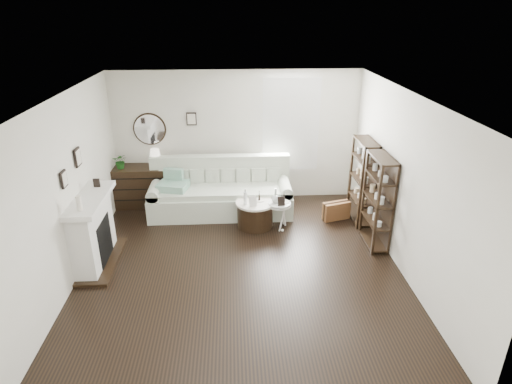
{
  "coord_description": "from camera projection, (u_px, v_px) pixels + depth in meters",
  "views": [
    {
      "loc": [
        -0.09,
        -5.75,
        3.84
      ],
      "look_at": [
        0.28,
        0.8,
        0.96
      ],
      "focal_mm": 30.0,
      "sensor_mm": 36.0,
      "label": 1
    }
  ],
  "objects": [
    {
      "name": "flask_ped",
      "position": [
        275.0,
        196.0,
        7.78
      ],
      "size": [
        0.15,
        0.15,
        0.28
      ],
      "primitive_type": null,
      "color": "silver",
      "rests_on": "pedestal_table"
    },
    {
      "name": "quilt",
      "position": [
        173.0,
        186.0,
        8.27
      ],
      "size": [
        0.64,
        0.56,
        0.14
      ],
      "primitive_type": "cube",
      "rotation": [
        0.0,
        0.0,
        -0.23
      ],
      "color": "#278F68",
      "rests_on": "sofa"
    },
    {
      "name": "table_lamp",
      "position": [
        155.0,
        158.0,
        8.57
      ],
      "size": [
        0.25,
        0.25,
        0.38
      ],
      "primitive_type": null,
      "rotation": [
        0.0,
        0.0,
        0.03
      ],
      "color": "beige",
      "rests_on": "dresser"
    },
    {
      "name": "dresser",
      "position": [
        140.0,
        186.0,
        8.79
      ],
      "size": [
        1.26,
        0.54,
        0.84
      ],
      "color": "black",
      "rests_on": "ground"
    },
    {
      "name": "shelf_unit_far",
      "position": [
        362.0,
        181.0,
        8.02
      ],
      "size": [
        0.3,
        0.8,
        1.6
      ],
      "color": "black",
      "rests_on": "ground"
    },
    {
      "name": "shelf_unit_near",
      "position": [
        378.0,
        201.0,
        7.2
      ],
      "size": [
        0.3,
        0.8,
        1.6
      ],
      "color": "black",
      "rests_on": "ground"
    },
    {
      "name": "card_frame_drum",
      "position": [
        253.0,
        201.0,
        7.69
      ],
      "size": [
        0.15,
        0.09,
        0.19
      ],
      "primitive_type": "cube",
      "rotation": [
        -0.21,
        0.0,
        0.26
      ],
      "color": "white",
      "rests_on": "drum_table"
    },
    {
      "name": "card_frame_ped",
      "position": [
        281.0,
        201.0,
        7.69
      ],
      "size": [
        0.13,
        0.07,
        0.17
      ],
      "primitive_type": "cube",
      "rotation": [
        -0.21,
        0.0,
        0.17
      ],
      "color": "black",
      "rests_on": "pedestal_table"
    },
    {
      "name": "room",
      "position": [
        273.0,
        125.0,
        8.67
      ],
      "size": [
        5.5,
        5.5,
        5.5
      ],
      "color": "black",
      "rests_on": "ground"
    },
    {
      "name": "sofa",
      "position": [
        221.0,
        195.0,
        8.55
      ],
      "size": [
        2.79,
        0.96,
        1.08
      ],
      "color": "#B7C2AD",
      "rests_on": "ground"
    },
    {
      "name": "drum_table",
      "position": [
        255.0,
        214.0,
        8.0
      ],
      "size": [
        0.72,
        0.72,
        0.5
      ],
      "rotation": [
        0.0,
        0.0,
        0.11
      ],
      "color": "black",
      "rests_on": "ground"
    },
    {
      "name": "fireplace",
      "position": [
        94.0,
        233.0,
        6.74
      ],
      "size": [
        0.5,
        1.4,
        1.84
      ],
      "color": "white",
      "rests_on": "ground"
    },
    {
      "name": "bottle_drum",
      "position": [
        245.0,
        196.0,
        7.76
      ],
      "size": [
        0.07,
        0.07,
        0.29
      ],
      "primitive_type": "cylinder",
      "color": "silver",
      "rests_on": "drum_table"
    },
    {
      "name": "pedestal_table",
      "position": [
        279.0,
        205.0,
        7.85
      ],
      "size": [
        0.43,
        0.43,
        0.51
      ],
      "rotation": [
        0.0,
        0.0,
        0.31
      ],
      "color": "white",
      "rests_on": "ground"
    },
    {
      "name": "potted_plant",
      "position": [
        121.0,
        161.0,
        8.5
      ],
      "size": [
        0.29,
        0.25,
        0.31
      ],
      "primitive_type": "imported",
      "rotation": [
        0.0,
        0.0,
        0.04
      ],
      "color": "#1A5017",
      "rests_on": "dresser"
    },
    {
      "name": "eiffel_ped",
      "position": [
        284.0,
        197.0,
        7.82
      ],
      "size": [
        0.11,
        0.11,
        0.19
      ],
      "primitive_type": null,
      "rotation": [
        0.0,
        0.0,
        0.02
      ],
      "color": "black",
      "rests_on": "pedestal_table"
    },
    {
      "name": "eiffel_drum",
      "position": [
        259.0,
        196.0,
        7.92
      ],
      "size": [
        0.11,
        0.11,
        0.17
      ],
      "primitive_type": null,
      "rotation": [
        0.0,
        0.0,
        0.1
      ],
      "color": "black",
      "rests_on": "drum_table"
    },
    {
      "name": "suitcase",
      "position": [
        336.0,
        211.0,
        8.29
      ],
      "size": [
        0.56,
        0.33,
        0.35
      ],
      "primitive_type": "cube",
      "rotation": [
        0.0,
        0.0,
        0.3
      ],
      "color": "brown",
      "rests_on": "ground"
    }
  ]
}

